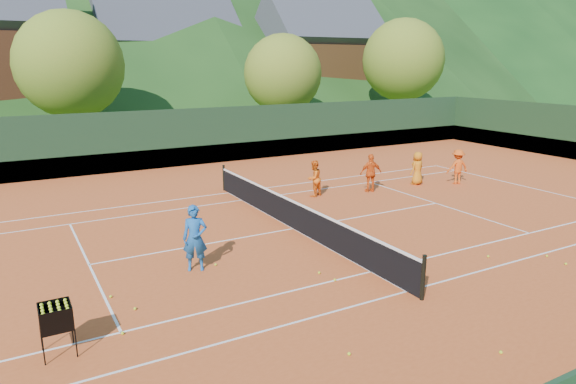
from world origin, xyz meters
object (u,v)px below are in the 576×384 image
tennis_net (294,214)px  chalet_mid (167,66)px  student_b (371,173)px  student_c (417,168)px  coach (195,238)px  chalet_right (319,63)px  student_d (458,167)px  ball_hopper (56,318)px  student_a (314,178)px

tennis_net → chalet_mid: chalet_mid is taller
student_b → student_c: bearing=-164.2°
coach → chalet_mid: size_ratio=0.14×
coach → student_c: 12.77m
tennis_net → chalet_mid: (6.00, 34.00, 4.47)m
chalet_right → student_d: bearing=-110.3°
tennis_net → chalet_mid: 34.81m
ball_hopper → chalet_right: (27.57, 34.36, 4.49)m
student_b → ball_hopper: bearing=43.2°
coach → student_a: bearing=58.6°
student_a → student_b: 2.54m
student_a → tennis_net: (-2.83, -3.27, -0.24)m
coach → ball_hopper: size_ratio=1.77×
student_a → chalet_right: size_ratio=0.12×
coach → student_b: size_ratio=1.09×
chalet_right → ball_hopper: bearing=-128.7°
student_a → tennis_net: student_a is taller
student_b → tennis_net: 5.98m
student_d → chalet_mid: chalet_mid is taller
student_c → chalet_mid: (-1.98, 31.21, 4.23)m
chalet_right → chalet_mid: bearing=164.1°
student_b → student_c: size_ratio=1.09×
student_b → student_d: 4.38m
student_b → student_d: bearing=-175.1°
coach → student_c: size_ratio=1.19×
chalet_mid → tennis_net: bearing=-100.0°
ball_hopper → student_c: bearing=24.7°
student_b → chalet_right: chalet_right is taller
tennis_net → ball_hopper: size_ratio=12.07×
student_b → chalet_right: size_ratio=0.14×
coach → student_b: coach is taller
student_b → ball_hopper: student_b is taller
chalet_mid → chalet_right: chalet_right is taller
chalet_mid → student_a: bearing=-95.9°
tennis_net → chalet_right: bearing=56.3°
student_d → student_c: bearing=-11.4°
student_c → tennis_net: (-7.98, -2.79, -0.24)m
tennis_net → ball_hopper: 8.74m
coach → tennis_net: (3.96, 1.74, -0.38)m
student_d → tennis_net: size_ratio=0.13×
student_b → student_c: 2.67m
student_b → tennis_net: bearing=41.6°
coach → tennis_net: 4.35m
student_c → student_b: bearing=-9.3°
student_a → tennis_net: 4.34m
student_a → tennis_net: size_ratio=0.12×
chalet_right → student_b: bearing=-118.3°
coach → chalet_mid: chalet_mid is taller
coach → ball_hopper: coach is taller
student_c → student_d: bearing=144.0°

